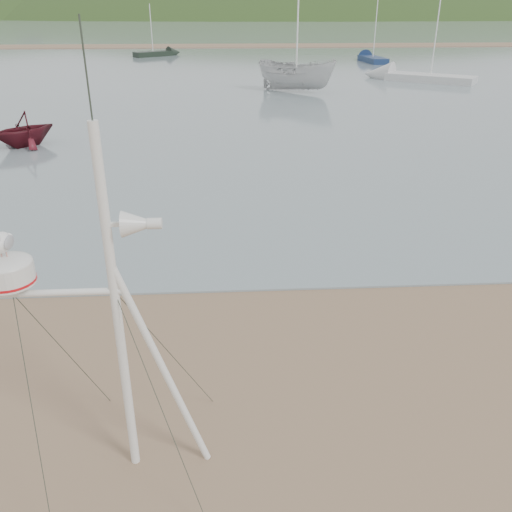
{
  "coord_description": "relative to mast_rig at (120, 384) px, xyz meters",
  "views": [
    {
      "loc": [
        1.92,
        -5.63,
        5.34
      ],
      "look_at": [
        2.33,
        1.0,
        2.21
      ],
      "focal_mm": 38.0,
      "sensor_mm": 36.0,
      "label": 1
    }
  ],
  "objects": [
    {
      "name": "sailboat_white_near",
      "position": [
        14.53,
        36.27,
        -0.97
      ],
      "size": [
        7.82,
        6.32,
        8.07
      ],
      "color": "silver",
      "rests_on": "ground"
    },
    {
      "name": "far_cottages",
      "position": [
        2.37,
        196.43,
        2.73
      ],
      "size": [
        294.4,
        6.3,
        8.0
      ],
      "color": "beige",
      "rests_on": "ground"
    },
    {
      "name": "sandbar",
      "position": [
        -0.63,
        70.43,
        -1.19
      ],
      "size": [
        560.0,
        7.0,
        0.07
      ],
      "primitive_type": "cube",
      "color": "brown",
      "rests_on": "water"
    },
    {
      "name": "sailboat_blue_far",
      "position": [
        15.64,
        50.38,
        -0.97
      ],
      "size": [
        2.08,
        6.27,
        6.15
      ],
      "color": "#16284E",
      "rests_on": "ground"
    },
    {
      "name": "boat_white",
      "position": [
        6.06,
        30.8,
        1.46
      ],
      "size": [
        2.83,
        2.81,
        5.37
      ],
      "primitive_type": "imported",
      "rotation": [
        0.0,
        0.0,
        1.01
      ],
      "color": "silver",
      "rests_on": "water"
    },
    {
      "name": "sailboat_dark_mid",
      "position": [
        -4.86,
        57.08,
        -0.97
      ],
      "size": [
        5.19,
        4.32,
        5.49
      ],
      "color": "black",
      "rests_on": "ground"
    },
    {
      "name": "boat_red",
      "position": [
        -6.69,
        17.04,
        0.07
      ],
      "size": [
        2.56,
        2.53,
        2.59
      ],
      "primitive_type": "imported",
      "rotation": [
        0.0,
        0.0,
        -0.76
      ],
      "color": "#50121B",
      "rests_on": "water"
    },
    {
      "name": "hill_ridge",
      "position": [
        17.89,
        235.43,
        -20.97
      ],
      "size": [
        620.0,
        180.0,
        80.0
      ],
      "color": "#213616",
      "rests_on": "ground"
    },
    {
      "name": "mast_rig",
      "position": [
        0.0,
        0.0,
        0.0
      ],
      "size": [
        2.33,
        2.49,
        5.26
      ],
      "color": "silver",
      "rests_on": "ground"
    },
    {
      "name": "ground",
      "position": [
        -0.63,
        0.43,
        -1.27
      ],
      "size": [
        560.0,
        560.0,
        0.0
      ],
      "primitive_type": "plane",
      "color": "brown",
      "rests_on": "ground"
    },
    {
      "name": "water",
      "position": [
        -0.63,
        132.43,
        -1.25
      ],
      "size": [
        560.0,
        256.0,
        0.04
      ],
      "primitive_type": "cube",
      "color": "slate",
      "rests_on": "ground"
    }
  ]
}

